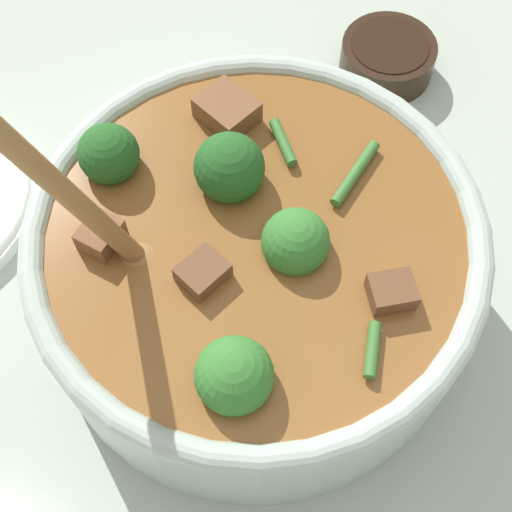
{
  "coord_description": "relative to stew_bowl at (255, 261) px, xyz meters",
  "views": [
    {
      "loc": [
        -0.05,
        -0.21,
        0.46
      ],
      "look_at": [
        0.0,
        0.0,
        0.06
      ],
      "focal_mm": 50.0,
      "sensor_mm": 36.0,
      "label": 1
    }
  ],
  "objects": [
    {
      "name": "ground_plane",
      "position": [
        0.0,
        -0.0,
        -0.06
      ],
      "size": [
        4.0,
        4.0,
        0.0
      ],
      "primitive_type": "plane",
      "color": "#ADBCAD"
    },
    {
      "name": "stew_bowl",
      "position": [
        0.0,
        0.0,
        0.0
      ],
      "size": [
        0.28,
        0.28,
        0.25
      ],
      "color": "#B2C6BC",
      "rests_on": "ground_plane"
    },
    {
      "name": "condiment_bowl",
      "position": [
        0.15,
        0.19,
        -0.04
      ],
      "size": [
        0.08,
        0.08,
        0.03
      ],
      "color": "black",
      "rests_on": "ground_plane"
    }
  ]
}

